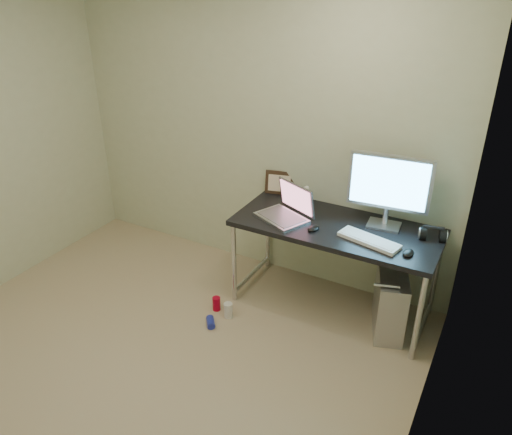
% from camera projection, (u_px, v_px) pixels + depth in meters
% --- Properties ---
extents(floor, '(3.50, 3.50, 0.00)m').
position_uv_depth(floor, '(131.00, 380.00, 3.37)').
color(floor, tan).
rests_on(floor, ground).
extents(wall_back, '(3.50, 0.02, 2.50)m').
position_uv_depth(wall_back, '(255.00, 132.00, 4.16)').
color(wall_back, beige).
rests_on(wall_back, ground).
extents(wall_right, '(0.02, 3.50, 2.50)m').
position_uv_depth(wall_right, '(424.00, 307.00, 2.05)').
color(wall_right, beige).
rests_on(wall_right, ground).
extents(desk, '(1.54, 0.67, 0.75)m').
position_uv_depth(desk, '(336.00, 235.00, 3.79)').
color(desk, black).
rests_on(desk, ground).
extents(tower_computer, '(0.34, 0.51, 0.52)m').
position_uv_depth(tower_computer, '(390.00, 302.00, 3.74)').
color(tower_computer, '#AEAEB2').
rests_on(tower_computer, ground).
extents(cable_a, '(0.01, 0.16, 0.69)m').
position_uv_depth(cable_a, '(397.00, 261.00, 3.95)').
color(cable_a, black).
rests_on(cable_a, ground).
extents(cable_b, '(0.02, 0.11, 0.71)m').
position_uv_depth(cable_b, '(408.00, 268.00, 3.91)').
color(cable_b, black).
rests_on(cable_b, ground).
extents(can_red, '(0.07, 0.07, 0.12)m').
position_uv_depth(can_red, '(217.00, 304.00, 4.02)').
color(can_red, '#B50422').
rests_on(can_red, ground).
extents(can_white, '(0.09, 0.09, 0.13)m').
position_uv_depth(can_white, '(228.00, 310.00, 3.94)').
color(can_white, silver).
rests_on(can_white, ground).
extents(can_blue, '(0.12, 0.13, 0.06)m').
position_uv_depth(can_blue, '(211.00, 322.00, 3.86)').
color(can_blue, '#222EAE').
rests_on(can_blue, ground).
extents(laptop, '(0.47, 0.44, 0.26)m').
position_uv_depth(laptop, '(287.00, 210.00, 3.85)').
color(laptop, silver).
rests_on(laptop, desk).
extents(monitor, '(0.60, 0.19, 0.56)m').
position_uv_depth(monitor, '(389.00, 186.00, 3.60)').
color(monitor, silver).
rests_on(monitor, desk).
extents(keyboard, '(0.46, 0.24, 0.03)m').
position_uv_depth(keyboard, '(369.00, 240.00, 3.52)').
color(keyboard, white).
rests_on(keyboard, desk).
extents(mouse_right, '(0.08, 0.12, 0.04)m').
position_uv_depth(mouse_right, '(408.00, 252.00, 3.37)').
color(mouse_right, black).
rests_on(mouse_right, desk).
extents(mouse_left, '(0.10, 0.13, 0.04)m').
position_uv_depth(mouse_left, '(314.00, 228.00, 3.68)').
color(mouse_left, black).
rests_on(mouse_left, desk).
extents(headphones, '(0.20, 0.12, 0.12)m').
position_uv_depth(headphones, '(433.00, 235.00, 3.55)').
color(headphones, black).
rests_on(headphones, desk).
extents(picture_frame, '(0.26, 0.13, 0.20)m').
position_uv_depth(picture_frame, '(280.00, 183.00, 4.22)').
color(picture_frame, black).
rests_on(picture_frame, desk).
extents(webcam, '(0.05, 0.04, 0.13)m').
position_uv_depth(webcam, '(306.00, 190.00, 4.09)').
color(webcam, silver).
rests_on(webcam, desk).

